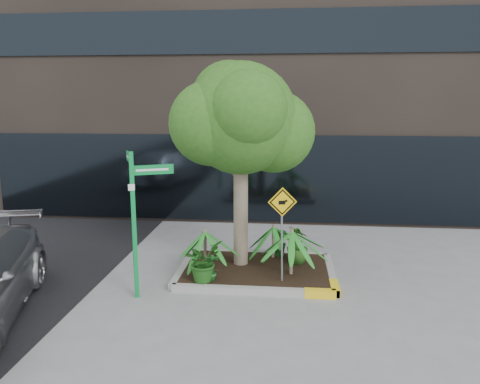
# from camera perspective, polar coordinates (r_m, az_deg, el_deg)

# --- Properties ---
(ground) EXTENTS (80.00, 80.00, 0.00)m
(ground) POSITION_cam_1_polar(r_m,az_deg,el_deg) (10.06, 0.72, -10.54)
(ground) COLOR gray
(ground) RESTS_ON ground
(planter) EXTENTS (3.35, 2.36, 0.15)m
(planter) POSITION_cam_1_polar(r_m,az_deg,el_deg) (10.26, 2.16, -9.49)
(planter) COLOR #9E9E99
(planter) RESTS_ON ground
(tree) EXTENTS (3.04, 2.70, 4.57)m
(tree) POSITION_cam_1_polar(r_m,az_deg,el_deg) (9.92, 0.09, 8.94)
(tree) COLOR gray
(tree) RESTS_ON ground
(palm_front) EXTENTS (1.10, 1.10, 1.22)m
(palm_front) POSITION_cam_1_polar(r_m,az_deg,el_deg) (9.68, 6.33, -4.83)
(palm_front) COLOR gray
(palm_front) RESTS_ON ground
(palm_left) EXTENTS (0.97, 0.97, 1.07)m
(palm_left) POSITION_cam_1_polar(r_m,az_deg,el_deg) (10.06, -4.30, -4.85)
(palm_left) COLOR gray
(palm_left) RESTS_ON ground
(palm_back) EXTENTS (0.88, 0.88, 0.98)m
(palm_back) POSITION_cam_1_polar(r_m,az_deg,el_deg) (10.71, 4.11, -4.24)
(palm_back) COLOR gray
(palm_back) RESTS_ON ground
(shrub_a) EXTENTS (0.99, 0.99, 0.82)m
(shrub_a) POSITION_cam_1_polar(r_m,az_deg,el_deg) (9.46, -4.53, -8.41)
(shrub_a) COLOR #1D4F16
(shrub_a) RESTS_ON planter
(shrub_b) EXTENTS (0.67, 0.67, 0.84)m
(shrub_b) POSITION_cam_1_polar(r_m,az_deg,el_deg) (10.50, 7.02, -6.36)
(shrub_b) COLOR #2C611D
(shrub_b) RESTS_ON planter
(shrub_c) EXTENTS (0.35, 0.35, 0.59)m
(shrub_c) POSITION_cam_1_polar(r_m,az_deg,el_deg) (9.47, -3.41, -9.11)
(shrub_c) COLOR #206823
(shrub_c) RESTS_ON planter
(shrub_d) EXTENTS (0.52, 0.52, 0.67)m
(shrub_d) POSITION_cam_1_polar(r_m,az_deg,el_deg) (10.91, 5.00, -6.10)
(shrub_d) COLOR #1A5C1E
(shrub_d) RESTS_ON planter
(street_sign_post) EXTENTS (1.04, 0.78, 2.81)m
(street_sign_post) POSITION_cam_1_polar(r_m,az_deg,el_deg) (8.94, -12.57, -1.95)
(street_sign_post) COLOR #0D913E
(street_sign_post) RESTS_ON ground
(cattle_sign) EXTENTS (0.57, 0.22, 1.90)m
(cattle_sign) POSITION_cam_1_polar(r_m,az_deg,el_deg) (9.26, 5.16, -3.17)
(cattle_sign) COLOR slate
(cattle_sign) RESTS_ON ground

